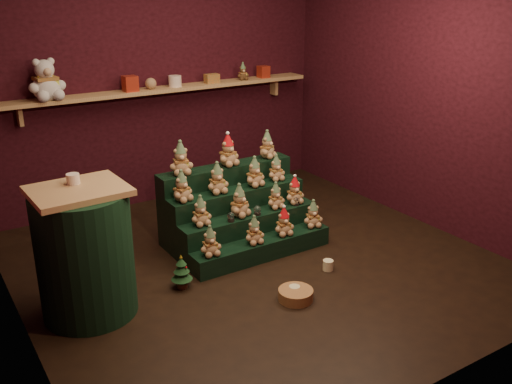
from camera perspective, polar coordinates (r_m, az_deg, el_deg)
ground at (r=5.22m, az=0.06°, el=-7.11°), size 4.00×4.00×0.00m
back_wall at (r=6.53m, az=-9.88°, el=11.18°), size 4.00×0.10×2.80m
front_wall at (r=3.27m, az=19.86°, el=1.14°), size 4.00×0.10×2.80m
right_wall at (r=6.08m, az=16.82°, el=9.95°), size 0.10×4.00×2.80m
back_shelf at (r=6.39m, az=-9.18°, el=10.06°), size 3.60×0.26×0.24m
riser_tier_front at (r=5.28m, az=0.62°, el=-5.68°), size 1.40×0.22×0.18m
riser_tier_midfront at (r=5.41m, az=-0.65°, el=-3.97°), size 1.40×0.22×0.36m
riser_tier_midback at (r=5.55m, az=-1.86°, el=-2.33°), size 1.40×0.22×0.54m
riser_tier_back at (r=5.69m, az=-3.01°, el=-0.77°), size 1.40×0.22×0.72m
teddy_0 at (r=4.92m, az=-4.62°, el=-4.90°), size 0.20×0.19×0.27m
teddy_1 at (r=5.13m, az=-0.19°, el=-3.81°), size 0.19×0.17×0.26m
teddy_2 at (r=5.30m, az=2.80°, el=-2.95°), size 0.21×0.20×0.27m
teddy_3 at (r=5.50m, az=5.72°, el=-2.17°), size 0.23×0.22×0.26m
teddy_4 at (r=5.08m, az=-5.57°, el=-1.89°), size 0.20×0.18×0.27m
teddy_5 at (r=5.24m, az=-1.68°, el=-0.86°), size 0.28×0.27×0.30m
teddy_6 at (r=5.44m, az=1.98°, el=-0.36°), size 0.19×0.17×0.25m
teddy_7 at (r=5.57m, az=3.87°, el=0.20°), size 0.21×0.19×0.27m
teddy_8 at (r=5.15m, az=-7.45°, el=0.59°), size 0.25×0.24×0.28m
teddy_9 at (r=5.31m, az=-3.89°, el=1.40°), size 0.22×0.20×0.29m
teddy_10 at (r=5.49m, az=-0.15°, el=2.03°), size 0.23×0.21×0.29m
teddy_11 at (r=5.66m, az=2.02°, el=2.42°), size 0.19×0.17×0.26m
teddy_12 at (r=5.31m, az=-7.54°, el=3.38°), size 0.26×0.24×0.31m
teddy_13 at (r=5.52m, az=-2.82°, el=4.20°), size 0.26×0.24×0.31m
teddy_14 at (r=5.77m, az=1.11°, el=4.76°), size 0.26×0.25×0.28m
snow_globe_a at (r=5.16m, az=-2.53°, el=-2.50°), size 0.07×0.07×0.09m
snow_globe_b at (r=5.30m, az=0.14°, el=-1.84°), size 0.07×0.07×0.09m
snow_globe_c at (r=5.54m, az=4.04°, el=-0.93°), size 0.06×0.06×0.08m
side_table at (r=4.46m, az=-16.72°, el=-5.84°), size 0.71×0.71×1.02m
table_ornament at (r=4.34m, az=-17.83°, el=1.26°), size 0.10×0.10×0.08m
mini_christmas_tree at (r=4.80m, az=-7.45°, el=-7.91°), size 0.18×0.18×0.30m
mug_left at (r=4.70m, az=3.86°, el=-9.86°), size 0.09×0.09×0.09m
mug_right at (r=5.12m, az=7.22°, el=-7.27°), size 0.09×0.09×0.09m
wicker_basket at (r=4.66m, az=3.99°, el=-10.21°), size 0.31×0.31×0.09m
white_bear at (r=5.94m, az=-20.37°, el=11.01°), size 0.39×0.36×0.50m
brown_bear at (r=6.79m, az=-1.32°, el=11.96°), size 0.16×0.15×0.20m
gift_tin_red_a at (r=6.21m, az=-12.47°, el=10.54°), size 0.14×0.14×0.16m
gift_tin_cream at (r=6.40m, az=-8.10°, el=10.92°), size 0.14×0.14×0.12m
gift_tin_red_b at (r=6.96m, az=0.75°, el=11.94°), size 0.12×0.12×0.14m
shelf_plush_ball at (r=6.29m, az=-10.48°, el=10.62°), size 0.12×0.12×0.12m
scarf_gift_box at (r=6.61m, az=-4.44°, el=11.25°), size 0.16×0.10×0.10m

